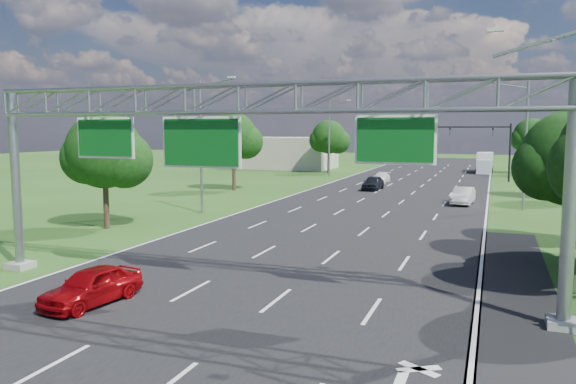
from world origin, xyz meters
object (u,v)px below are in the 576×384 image
at_px(sign_gantry, 244,115).
at_px(traffic_signal, 479,139).
at_px(box_truck, 485,163).
at_px(red_coupe, 92,286).

distance_m(sign_gantry, traffic_signal, 53.51).
relative_size(sign_gantry, traffic_signal, 1.92).
distance_m(traffic_signal, box_truck, 15.12).
bearing_deg(red_coupe, sign_gantry, 41.38).
height_order(sign_gantry, box_truck, sign_gantry).
bearing_deg(red_coupe, box_truck, 87.49).
relative_size(traffic_signal, red_coupe, 3.02).
bearing_deg(traffic_signal, box_truck, 87.96).
relative_size(traffic_signal, box_truck, 1.60).
relative_size(red_coupe, box_truck, 0.53).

